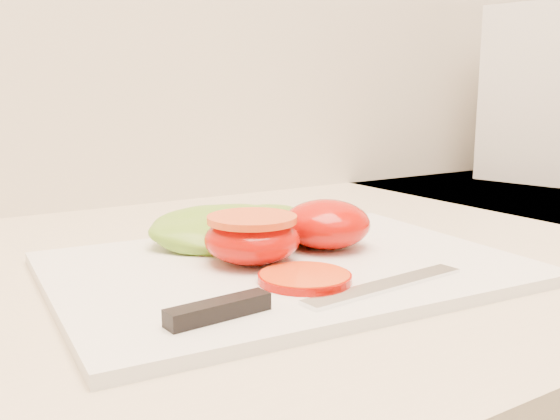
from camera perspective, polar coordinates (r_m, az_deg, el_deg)
cutting_board at (r=0.55m, az=0.56°, el=-5.28°), size 0.42×0.32×0.01m
tomato_half_dome at (r=0.60m, az=4.25°, el=-1.27°), size 0.08×0.08×0.05m
tomato_half_cut at (r=0.54m, az=-2.56°, el=-2.48°), size 0.08×0.08×0.04m
tomato_slice_0 at (r=0.49m, az=2.28°, el=-6.20°), size 0.07×0.07×0.01m
lettuce_leaf_0 at (r=0.61m, az=-4.54°, el=-1.76°), size 0.18×0.15×0.03m
lettuce_leaf_1 at (r=0.64m, az=-0.65°, el=-1.34°), size 0.14×0.11×0.03m
knife at (r=0.44m, az=0.92°, el=-8.15°), size 0.25×0.04×0.01m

